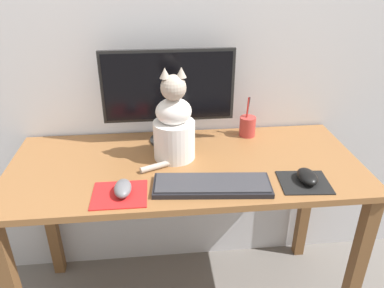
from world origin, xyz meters
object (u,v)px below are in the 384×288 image
object	(u,v)px
computer_mouse_right	(307,177)
computer_mouse_left	(123,188)
pen_cup	(247,126)
keyboard	(212,185)
monitor	(168,92)
cat	(174,126)

from	to	relation	value
computer_mouse_right	computer_mouse_left	bearing A→B (deg)	-179.15
computer_mouse_left	pen_cup	world-z (taller)	pen_cup
keyboard	pen_cup	bearing A→B (deg)	66.62
monitor	pen_cup	size ratio (longest dim) A/B	3.08
keyboard	pen_cup	distance (m)	0.45
computer_mouse_right	keyboard	bearing A→B (deg)	-179.84
computer_mouse_left	computer_mouse_right	bearing A→B (deg)	0.85
keyboard	computer_mouse_right	bearing A→B (deg)	5.39
computer_mouse_right	cat	bearing A→B (deg)	153.23
monitor	pen_cup	bearing A→B (deg)	3.05
monitor	computer_mouse_right	xyz separation A→B (m)	(0.47, -0.38, -0.20)
computer_mouse_left	cat	size ratio (longest dim) A/B	0.28
keyboard	computer_mouse_right	xyz separation A→B (m)	(0.34, 0.00, 0.01)
keyboard	pen_cup	size ratio (longest dim) A/B	2.38
monitor	computer_mouse_right	size ratio (longest dim) A/B	5.11
keyboard	computer_mouse_left	xyz separation A→B (m)	(-0.30, -0.01, 0.01)
keyboard	computer_mouse_right	distance (m)	0.34
computer_mouse_left	cat	world-z (taller)	cat
monitor	computer_mouse_left	bearing A→B (deg)	-114.41
computer_mouse_left	monitor	bearing A→B (deg)	65.59
monitor	keyboard	size ratio (longest dim) A/B	1.30
monitor	keyboard	xyz separation A→B (m)	(0.13, -0.38, -0.21)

